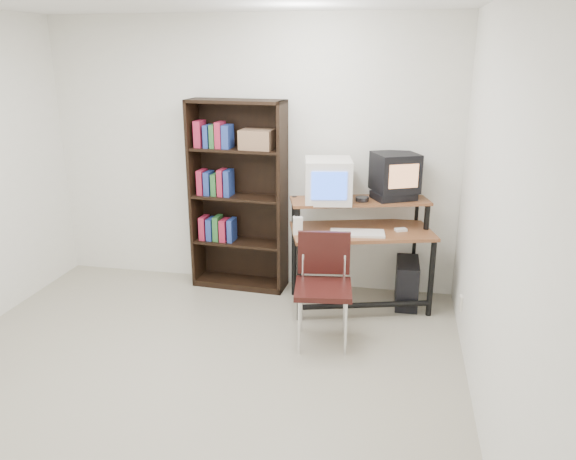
% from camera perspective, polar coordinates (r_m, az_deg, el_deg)
% --- Properties ---
extents(floor, '(4.00, 4.00, 0.01)m').
position_cam_1_polar(floor, '(4.19, -10.81, -15.40)').
color(floor, '#AAA28C').
rests_on(floor, ground).
extents(back_wall, '(4.00, 0.01, 2.60)m').
position_cam_1_polar(back_wall, '(5.50, -3.88, 7.60)').
color(back_wall, white).
rests_on(back_wall, floor).
extents(right_wall, '(0.01, 4.00, 2.60)m').
position_cam_1_polar(right_wall, '(3.42, 20.60, 0.16)').
color(right_wall, white).
rests_on(right_wall, floor).
extents(computer_desk, '(1.37, 0.94, 0.98)m').
position_cam_1_polar(computer_desk, '(5.11, 7.41, -0.35)').
color(computer_desk, brown).
rests_on(computer_desk, floor).
extents(crt_monitor, '(0.47, 0.47, 0.39)m').
position_cam_1_polar(crt_monitor, '(5.03, 4.09, 5.03)').
color(crt_monitor, silver).
rests_on(crt_monitor, computer_desk).
extents(vcr, '(0.44, 0.40, 0.08)m').
position_cam_1_polar(vcr, '(5.18, 10.67, 3.40)').
color(vcr, black).
rests_on(vcr, computer_desk).
extents(crt_tv, '(0.48, 0.48, 0.34)m').
position_cam_1_polar(crt_tv, '(5.17, 10.82, 5.79)').
color(crt_tv, black).
rests_on(crt_tv, vcr).
extents(cd_spindle, '(0.16, 0.16, 0.05)m').
position_cam_1_polar(cd_spindle, '(5.07, 7.54, 3.06)').
color(cd_spindle, '#26262B').
rests_on(cd_spindle, computer_desk).
extents(keyboard, '(0.49, 0.26, 0.03)m').
position_cam_1_polar(keyboard, '(4.94, 7.05, -0.40)').
color(keyboard, silver).
rests_on(keyboard, computer_desk).
extents(mousepad, '(0.23, 0.19, 0.01)m').
position_cam_1_polar(mousepad, '(5.09, 11.48, -0.26)').
color(mousepad, black).
rests_on(mousepad, computer_desk).
extents(mouse, '(0.12, 0.10, 0.03)m').
position_cam_1_polar(mouse, '(5.09, 11.39, -0.02)').
color(mouse, white).
rests_on(mouse, mousepad).
extents(desk_speaker, '(0.10, 0.09, 0.17)m').
position_cam_1_polar(desk_speaker, '(4.89, 0.99, 0.38)').
color(desk_speaker, silver).
rests_on(desk_speaker, computer_desk).
extents(pc_tower, '(0.21, 0.45, 0.42)m').
position_cam_1_polar(pc_tower, '(5.35, 11.97, -5.26)').
color(pc_tower, black).
rests_on(pc_tower, floor).
extents(school_chair, '(0.50, 0.50, 0.89)m').
position_cam_1_polar(school_chair, '(4.49, 3.62, -4.77)').
color(school_chair, black).
rests_on(school_chair, floor).
extents(bookshelf, '(0.94, 0.37, 1.84)m').
position_cam_1_polar(bookshelf, '(5.46, -5.03, 3.67)').
color(bookshelf, black).
rests_on(bookshelf, floor).
extents(wall_outlet, '(0.02, 0.08, 0.12)m').
position_cam_1_polar(wall_outlet, '(4.83, 17.16, -7.10)').
color(wall_outlet, beige).
rests_on(wall_outlet, right_wall).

